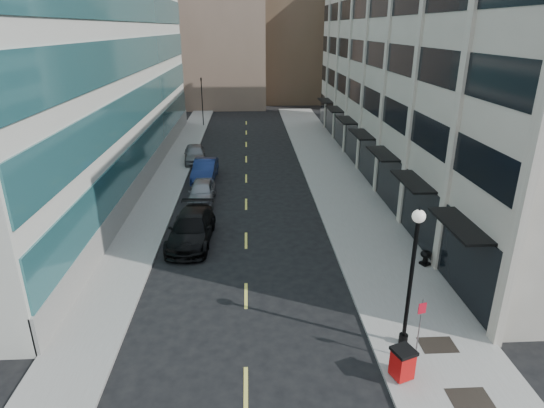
{
  "coord_description": "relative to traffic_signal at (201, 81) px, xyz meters",
  "views": [
    {
      "loc": [
        0.26,
        -10.58,
        11.9
      ],
      "look_at": [
        1.48,
        12.59,
        2.86
      ],
      "focal_mm": 30.0,
      "sensor_mm": 36.0,
      "label": 1
    }
  ],
  "objects": [
    {
      "name": "traffic_signal",
      "position": [
        0.0,
        0.0,
        0.0
      ],
      "size": [
        0.66,
        0.66,
        6.98
      ],
      "color": "black",
      "rests_on": "ground"
    },
    {
      "name": "skyline_tan_near",
      "position": [
        1.5,
        20.0,
        8.28
      ],
      "size": [
        14.0,
        18.0,
        28.0
      ],
      "primitive_type": "cube",
      "color": "#7E6552",
      "rests_on": "ground"
    },
    {
      "name": "car_blue_sedan",
      "position": [
        2.09,
        -22.13,
        -4.88
      ],
      "size": [
        2.0,
        5.16,
        1.67
      ],
      "primitive_type": "imported",
      "rotation": [
        0.0,
        0.0,
        -0.05
      ],
      "color": "#15224F",
      "rests_on": "ground"
    },
    {
      "name": "sidewalk_right",
      "position": [
        13.0,
        -28.0,
        -5.64
      ],
      "size": [
        5.0,
        80.0,
        0.15
      ],
      "primitive_type": "cube",
      "color": "gray",
      "rests_on": "ground"
    },
    {
      "name": "skyline_stone",
      "position": [
        23.5,
        18.0,
        4.28
      ],
      "size": [
        10.0,
        14.0,
        20.0
      ],
      "primitive_type": "cube",
      "color": "beige",
      "rests_on": "ground"
    },
    {
      "name": "grate_mid",
      "position": [
        13.1,
        -47.0,
        -5.56
      ],
      "size": [
        1.4,
        1.0,
        0.01
      ],
      "primitive_type": "cube",
      "color": "black",
      "rests_on": "sidewalk_right"
    },
    {
      "name": "grate_far",
      "position": [
        13.1,
        -44.2,
        -5.56
      ],
      "size": [
        1.4,
        1.0,
        0.01
      ],
      "primitive_type": "cube",
      "color": "black",
      "rests_on": "sidewalk_right"
    },
    {
      "name": "sign_post",
      "position": [
        11.9,
        -45.01,
        -3.85
      ],
      "size": [
        0.31,
        0.11,
        2.71
      ],
      "rotation": [
        0.0,
        0.0,
        0.25
      ],
      "color": "slate",
      "rests_on": "sidewalk_right"
    },
    {
      "name": "sidewalk_left",
      "position": [
        -1.0,
        -28.0,
        -5.64
      ],
      "size": [
        3.0,
        80.0,
        0.15
      ],
      "primitive_type": "cube",
      "color": "gray",
      "rests_on": "ground"
    },
    {
      "name": "car_silver_sedan",
      "position": [
        2.3,
        -27.31,
        -4.94
      ],
      "size": [
        1.86,
        4.58,
        1.56
      ],
      "primitive_type": "imported",
      "rotation": [
        0.0,
        0.0,
        0.0
      ],
      "color": "gray",
      "rests_on": "ground"
    },
    {
      "name": "lamppost",
      "position": [
        11.76,
        -44.0,
        -2.12
      ],
      "size": [
        0.49,
        0.49,
        5.87
      ],
      "color": "black",
      "rests_on": "sidewalk_right"
    },
    {
      "name": "trash_bin",
      "position": [
        11.08,
        -45.85,
        -4.92
      ],
      "size": [
        0.96,
        0.96,
        1.21
      ],
      "rotation": [
        0.0,
        0.0,
        0.36
      ],
      "color": "red",
      "rests_on": "sidewalk_right"
    },
    {
      "name": "building_right",
      "position": [
        22.44,
        -21.01,
        3.28
      ],
      "size": [
        15.3,
        46.5,
        18.25
      ],
      "color": "beige",
      "rests_on": "ground"
    },
    {
      "name": "building_left",
      "position": [
        -10.45,
        -21.0,
        4.27
      ],
      "size": [
        16.14,
        46.0,
        20.0
      ],
      "color": "beige",
      "rests_on": "ground"
    },
    {
      "name": "car_black_pickup",
      "position": [
        2.3,
        -34.0,
        -4.86
      ],
      "size": [
        2.69,
        6.03,
        1.72
      ],
      "primitive_type": "imported",
      "rotation": [
        0.0,
        0.0,
        -0.05
      ],
      "color": "black",
      "rests_on": "ground"
    },
    {
      "name": "car_grey_sedan",
      "position": [
        0.7,
        -16.81,
        -4.89
      ],
      "size": [
        2.48,
        5.04,
        1.65
      ],
      "primitive_type": "imported",
      "rotation": [
        0.0,
        0.0,
        0.11
      ],
      "color": "slate",
      "rests_on": "ground"
    },
    {
      "name": "urn_planter",
      "position": [
        15.0,
        -37.72,
        -5.07
      ],
      "size": [
        0.59,
        0.59,
        0.82
      ],
      "rotation": [
        0.0,
        0.0,
        0.43
      ],
      "color": "black",
      "rests_on": "sidewalk_right"
    },
    {
      "name": "skyline_tan_far",
      "position": [
        -8.5,
        30.0,
        5.28
      ],
      "size": [
        12.0,
        14.0,
        22.0
      ],
      "primitive_type": "cube",
      "color": "#7E6552",
      "rests_on": "ground"
    },
    {
      "name": "road_centerline",
      "position": [
        5.5,
        -31.0,
        -5.71
      ],
      "size": [
        0.15,
        68.2,
        0.01
      ],
      "color": "#D8CC4C",
      "rests_on": "ground"
    }
  ]
}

